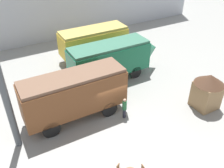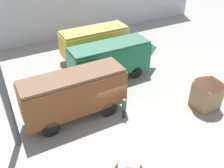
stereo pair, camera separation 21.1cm
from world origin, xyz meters
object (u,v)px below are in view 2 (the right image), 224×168
object	(u,v)px
passenger_coach_vintage	(95,41)
ticket_kiosk	(208,90)
streamlined_locomotive	(116,57)
visitor_person	(124,107)
passenger_coach_wooden	(74,93)

from	to	relation	value
passenger_coach_vintage	ticket_kiosk	distance (m)	12.65
streamlined_locomotive	ticket_kiosk	bearing A→B (deg)	-62.37
streamlined_locomotive	visitor_person	world-z (taller)	streamlined_locomotive
streamlined_locomotive	visitor_person	size ratio (longest dim) A/B	5.16
passenger_coach_vintage	passenger_coach_wooden	distance (m)	9.74
streamlined_locomotive	ticket_kiosk	size ratio (longest dim) A/B	3.06
passenger_coach_wooden	ticket_kiosk	xyz separation A→B (m)	(9.63, -3.83, -0.62)
visitor_person	ticket_kiosk	size ratio (longest dim) A/B	0.59
passenger_coach_vintage	streamlined_locomotive	world-z (taller)	streamlined_locomotive
ticket_kiosk	streamlined_locomotive	bearing A→B (deg)	117.63
passenger_coach_vintage	ticket_kiosk	bearing A→B (deg)	-70.55
passenger_coach_vintage	passenger_coach_wooden	world-z (taller)	passenger_coach_wooden
streamlined_locomotive	ticket_kiosk	distance (m)	8.61
visitor_person	ticket_kiosk	distance (m)	6.76
passenger_coach_vintage	passenger_coach_wooden	bearing A→B (deg)	-123.84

